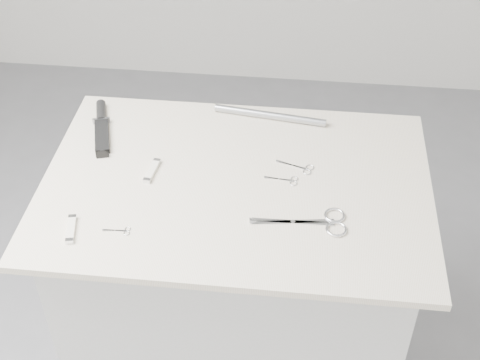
# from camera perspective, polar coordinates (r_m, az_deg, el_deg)

# --- Properties ---
(plinth) EXTENTS (0.90, 0.60, 0.90)m
(plinth) POSITION_cam_1_polar(r_m,az_deg,el_deg) (2.05, -0.29, -10.17)
(plinth) COLOR silver
(plinth) RESTS_ON ground
(display_board) EXTENTS (1.00, 0.70, 0.02)m
(display_board) POSITION_cam_1_polar(r_m,az_deg,el_deg) (1.72, -0.34, -0.43)
(display_board) COLOR beige
(display_board) RESTS_ON plinth
(large_shears) EXTENTS (0.23, 0.10, 0.01)m
(large_shears) POSITION_cam_1_polar(r_m,az_deg,el_deg) (1.61, 6.86, -3.59)
(large_shears) COLOR silver
(large_shears) RESTS_ON display_board
(embroidery_scissors_a) EXTENTS (0.10, 0.06, 0.00)m
(embroidery_scissors_a) POSITION_cam_1_polar(r_m,az_deg,el_deg) (1.77, 5.20, 1.05)
(embroidery_scissors_a) COLOR silver
(embroidery_scissors_a) RESTS_ON display_board
(embroidery_scissors_b) EXTENTS (0.09, 0.04, 0.00)m
(embroidery_scissors_b) POSITION_cam_1_polar(r_m,az_deg,el_deg) (1.73, 3.97, -0.01)
(embroidery_scissors_b) COLOR silver
(embroidery_scissors_b) RESTS_ON display_board
(tiny_scissors) EXTENTS (0.07, 0.03, 0.00)m
(tiny_scissors) POSITION_cam_1_polar(r_m,az_deg,el_deg) (1.61, -10.16, -4.30)
(tiny_scissors) COLOR silver
(tiny_scissors) RESTS_ON display_board
(sheathed_knife) EXTENTS (0.10, 0.24, 0.03)m
(sheathed_knife) POSITION_cam_1_polar(r_m,az_deg,el_deg) (1.94, -11.73, 4.64)
(sheathed_knife) COLOR black
(sheathed_knife) RESTS_ON display_board
(pocket_knife_a) EXTENTS (0.04, 0.09, 0.01)m
(pocket_knife_a) POSITION_cam_1_polar(r_m,az_deg,el_deg) (1.63, -14.21, -4.08)
(pocket_knife_a) COLOR white
(pocket_knife_a) RESTS_ON display_board
(pocket_knife_b) EXTENTS (0.03, 0.09, 0.01)m
(pocket_knife_b) POSITION_cam_1_polar(r_m,az_deg,el_deg) (1.76, -7.51, 0.80)
(pocket_knife_b) COLOR white
(pocket_knife_b) RESTS_ON display_board
(metal_rail) EXTENTS (0.33, 0.07, 0.02)m
(metal_rail) POSITION_cam_1_polar(r_m,az_deg,el_deg) (1.94, 2.56, 5.54)
(metal_rail) COLOR #999CA2
(metal_rail) RESTS_ON display_board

